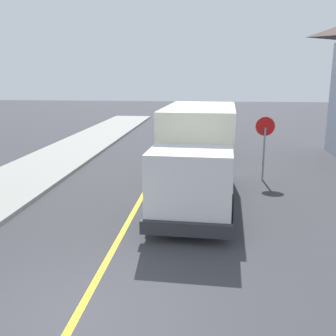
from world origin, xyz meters
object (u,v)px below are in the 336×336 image
at_px(parked_car_mid, 205,127).
at_px(parked_car_far, 200,116).
at_px(parked_car_near, 199,144).
at_px(box_truck, 198,150).
at_px(stop_sign, 265,136).

bearing_deg(parked_car_mid, parked_car_far, 93.89).
xyz_separation_m(parked_car_near, parked_car_mid, (0.24, 7.02, 0.00)).
xyz_separation_m(box_truck, stop_sign, (2.63, 2.88, 0.09)).
bearing_deg(stop_sign, parked_car_far, 99.50).
height_order(parked_car_near, parked_car_far, same).
bearing_deg(box_truck, stop_sign, 47.64).
distance_m(parked_car_mid, stop_sign, 11.28).
relative_size(parked_car_far, stop_sign, 1.68).
xyz_separation_m(box_truck, parked_car_mid, (0.11, 13.83, -0.97)).
bearing_deg(parked_car_near, stop_sign, -54.90).
height_order(parked_car_mid, parked_car_far, same).
bearing_deg(parked_car_far, box_truck, -88.99).
relative_size(box_truck, parked_car_far, 1.63).
relative_size(parked_car_mid, stop_sign, 1.69).
relative_size(parked_car_near, parked_car_far, 1.00).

